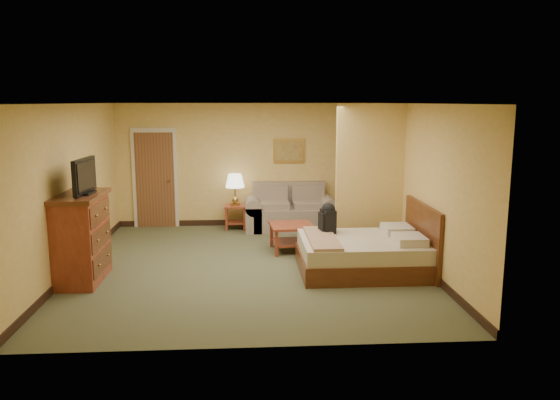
{
  "coord_description": "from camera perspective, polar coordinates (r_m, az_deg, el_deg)",
  "views": [
    {
      "loc": [
        -0.05,
        -8.55,
        2.63
      ],
      "look_at": [
        0.53,
        0.6,
        0.97
      ],
      "focal_mm": 35.0,
      "sensor_mm": 36.0,
      "label": 1
    }
  ],
  "objects": [
    {
      "name": "left_wall",
      "position": [
        9.06,
        -20.95,
        1.12
      ],
      "size": [
        0.02,
        6.0,
        2.6
      ],
      "primitive_type": "cube",
      "color": "#DDB85E",
      "rests_on": "floor"
    },
    {
      "name": "floor",
      "position": [
        8.94,
        -3.19,
        -6.87
      ],
      "size": [
        6.0,
        6.0,
        0.0
      ],
      "primitive_type": "plane",
      "color": "#4D5134",
      "rests_on": "ground"
    },
    {
      "name": "wall_picture",
      "position": [
        11.6,
        0.96,
        5.15
      ],
      "size": [
        0.66,
        0.04,
        0.52
      ],
      "color": "#B78E3F",
      "rests_on": "back_wall"
    },
    {
      "name": "right_wall",
      "position": [
        9.09,
        14.34,
        1.52
      ],
      "size": [
        0.02,
        6.0,
        2.6
      ],
      "primitive_type": "cube",
      "color": "#DDB85E",
      "rests_on": "floor"
    },
    {
      "name": "partition",
      "position": [
        9.81,
        9.34,
        2.32
      ],
      "size": [
        1.2,
        0.15,
        2.6
      ],
      "primitive_type": "cube",
      "color": "#DDB85E",
      "rests_on": "floor"
    },
    {
      "name": "backpack",
      "position": [
        8.9,
        5.05,
        -1.78
      ],
      "size": [
        0.24,
        0.32,
        0.5
      ],
      "rotation": [
        0.0,
        0.0,
        0.2
      ],
      "color": "black",
      "rests_on": "bed"
    },
    {
      "name": "side_table",
      "position": [
        11.43,
        -4.68,
        -1.38
      ],
      "size": [
        0.46,
        0.46,
        0.5
      ],
      "color": "maroon",
      "rests_on": "floor"
    },
    {
      "name": "ceiling",
      "position": [
        8.55,
        -3.37,
        10.03
      ],
      "size": [
        6.0,
        6.0,
        0.0
      ],
      "primitive_type": "plane",
      "rotation": [
        3.14,
        0.0,
        0.0
      ],
      "color": "white",
      "rests_on": "back_wall"
    },
    {
      "name": "loveseat",
      "position": [
        11.4,
        1.1,
        -1.5
      ],
      "size": [
        1.88,
        0.88,
        0.95
      ],
      "color": "gray",
      "rests_on": "floor"
    },
    {
      "name": "back_wall",
      "position": [
        11.62,
        -3.39,
        3.66
      ],
      "size": [
        5.5,
        0.02,
        2.6
      ],
      "primitive_type": "cube",
      "color": "#DDB85E",
      "rests_on": "floor"
    },
    {
      "name": "baseboard",
      "position": [
        11.82,
        -3.33,
        -2.33
      ],
      "size": [
        5.5,
        0.02,
        0.12
      ],
      "primitive_type": "cube",
      "color": "black",
      "rests_on": "floor"
    },
    {
      "name": "table_lamp",
      "position": [
        11.32,
        -4.73,
        1.93
      ],
      "size": [
        0.4,
        0.4,
        0.65
      ],
      "color": "olive",
      "rests_on": "side_table"
    },
    {
      "name": "door",
      "position": [
        11.77,
        -12.92,
        2.19
      ],
      "size": [
        0.94,
        0.16,
        2.1
      ],
      "color": "beige",
      "rests_on": "floor"
    },
    {
      "name": "tv",
      "position": [
        8.37,
        -19.76,
        2.25
      ],
      "size": [
        0.23,
        0.85,
        0.52
      ],
      "rotation": [
        0.0,
        0.0,
        -0.05
      ],
      "color": "black",
      "rests_on": "dresser"
    },
    {
      "name": "coffee_table",
      "position": [
        9.71,
        1.24,
        -3.35
      ],
      "size": [
        0.81,
        0.81,
        0.48
      ],
      "rotation": [
        0.0,
        0.0,
        0.08
      ],
      "color": "maroon",
      "rests_on": "floor"
    },
    {
      "name": "bed",
      "position": [
        8.69,
        8.97,
        -5.5
      ],
      "size": [
        1.96,
        1.65,
        1.06
      ],
      "color": "#4C2411",
      "rests_on": "floor"
    },
    {
      "name": "dresser",
      "position": [
        8.56,
        -20.05,
        -3.7
      ],
      "size": [
        0.64,
        1.23,
        1.31
      ],
      "color": "maroon",
      "rests_on": "floor"
    }
  ]
}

